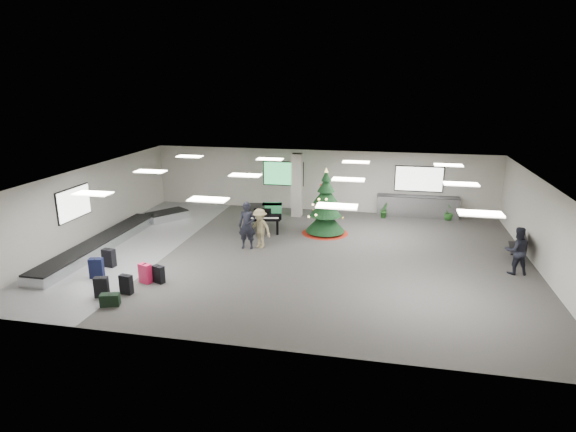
% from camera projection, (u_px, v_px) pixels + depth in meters
% --- Properties ---
extents(ground, '(18.00, 18.00, 0.00)m').
position_uv_depth(ground, '(295.00, 255.00, 19.16)').
color(ground, '#3B3936').
rests_on(ground, ground).
extents(room_envelope, '(18.02, 14.02, 3.21)m').
position_uv_depth(room_envelope, '(289.00, 194.00, 19.23)').
color(room_envelope, '#B9B3A9').
rests_on(room_envelope, ground).
extents(baggage_carousel, '(2.28, 9.71, 0.43)m').
position_uv_depth(baggage_carousel, '(115.00, 238.00, 20.55)').
color(baggage_carousel, silver).
rests_on(baggage_carousel, ground).
extents(service_counter, '(4.05, 0.65, 1.08)m').
position_uv_depth(service_counter, '(417.00, 206.00, 24.29)').
color(service_counter, silver).
rests_on(service_counter, ground).
extents(suitcase_0, '(0.48, 0.35, 0.69)m').
position_uv_depth(suitcase_0, '(102.00, 287.00, 15.36)').
color(suitcase_0, black).
rests_on(suitcase_0, ground).
extents(suitcase_1, '(0.44, 0.27, 0.66)m').
position_uv_depth(suitcase_1, '(126.00, 284.00, 15.61)').
color(suitcase_1, black).
rests_on(suitcase_1, ground).
extents(pink_suitcase, '(0.49, 0.38, 0.69)m').
position_uv_depth(pink_suitcase, '(145.00, 273.00, 16.44)').
color(pink_suitcase, '#E21D4D').
rests_on(pink_suitcase, ground).
extents(suitcase_3, '(0.40, 0.27, 0.56)m').
position_uv_depth(suitcase_3, '(157.00, 274.00, 16.58)').
color(suitcase_3, black).
rests_on(suitcase_3, ground).
extents(navy_suitcase, '(0.52, 0.39, 0.74)m').
position_uv_depth(navy_suitcase, '(96.00, 268.00, 16.84)').
color(navy_suitcase, black).
rests_on(navy_suitcase, ground).
extents(green_duffel, '(0.63, 0.44, 0.40)m').
position_uv_depth(green_duffel, '(110.00, 300.00, 14.81)').
color(green_duffel, black).
rests_on(green_duffel, ground).
extents(suitcase_7, '(0.47, 0.36, 0.63)m').
position_uv_depth(suitcase_7, '(159.00, 274.00, 16.46)').
color(suitcase_7, black).
rests_on(suitcase_7, ground).
extents(suitcase_8, '(0.50, 0.33, 0.71)m').
position_uv_depth(suitcase_8, '(109.00, 258.00, 17.86)').
color(suitcase_8, black).
rests_on(suitcase_8, ground).
extents(christmas_tree, '(2.11, 2.11, 3.01)m').
position_uv_depth(christmas_tree, '(325.00, 211.00, 21.56)').
color(christmas_tree, maroon).
rests_on(christmas_tree, ground).
extents(grand_piano, '(2.04, 2.44, 1.23)m').
position_uv_depth(grand_piano, '(263.00, 212.00, 22.04)').
color(grand_piano, black).
rests_on(grand_piano, ground).
extents(bench, '(0.78, 1.64, 1.00)m').
position_uv_depth(bench, '(520.00, 246.00, 18.52)').
color(bench, black).
rests_on(bench, ground).
extents(traveler_a, '(0.74, 0.50, 1.96)m').
position_uv_depth(traveler_a, '(247.00, 226.00, 19.64)').
color(traveler_a, black).
rests_on(traveler_a, ground).
extents(traveler_b, '(1.23, 0.97, 1.66)m').
position_uv_depth(traveler_b, '(260.00, 228.00, 19.76)').
color(traveler_b, '#96875D').
rests_on(traveler_b, ground).
extents(traveler_bench, '(0.96, 0.81, 1.75)m').
position_uv_depth(traveler_bench, '(517.00, 251.00, 17.07)').
color(traveler_bench, black).
rests_on(traveler_bench, ground).
extents(potted_plant_left, '(0.48, 0.52, 0.76)m').
position_uv_depth(potted_plant_left, '(384.00, 211.00, 24.17)').
color(potted_plant_left, '#123A17').
rests_on(potted_plant_left, ground).
extents(potted_plant_right, '(0.54, 0.54, 0.85)m').
position_uv_depth(potted_plant_right, '(449.00, 212.00, 23.78)').
color(potted_plant_right, '#123A17').
rests_on(potted_plant_right, ground).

